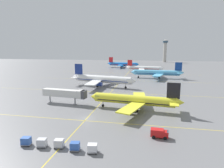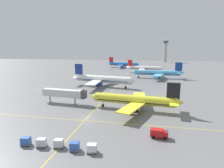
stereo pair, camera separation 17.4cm
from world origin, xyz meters
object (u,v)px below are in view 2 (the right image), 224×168
airliner_second_row (102,79)px  baggage_cart_row_fourth (74,146)px  airliner_third_row (157,73)px  baggage_cart_row_second (41,143)px  baggage_cart_row_fifth (92,148)px  jet_bridge (67,93)px  airliner_far_left_stand (144,68)px  service_truck_red_van (159,133)px  airliner_front_gate (135,100)px  airliner_far_right_stand (123,64)px  baggage_cart_row_leftmost (26,141)px  control_tower (165,49)px  baggage_cart_row_middle (59,143)px

airliner_second_row → baggage_cart_row_fourth: 69.16m
airliner_third_row → baggage_cart_row_second: (-27.88, -105.52, -2.98)m
baggage_cart_row_fourth → baggage_cart_row_fifth: bearing=-1.3°
airliner_third_row → jet_bridge: (-36.20, -73.36, 0.07)m
airliner_second_row → airliner_far_left_stand: airliner_second_row is taller
service_truck_red_van → airliner_front_gate: bearing=110.2°
airliner_third_row → airliner_far_right_stand: 82.74m
airliner_third_row → airliner_second_row: bearing=-130.2°
service_truck_red_van → baggage_cart_row_leftmost: service_truck_red_van is taller
airliner_front_gate → baggage_cart_row_leftmost: 36.66m
airliner_front_gate → control_tower: size_ratio=0.93×
jet_bridge → control_tower: (54.06, 253.00, 16.70)m
jet_bridge → control_tower: bearing=77.9°
airliner_second_row → baggage_cart_row_fourth: airliner_second_row is taller
airliner_far_left_stand → baggage_cart_row_fourth: 141.49m
airliner_far_right_stand → baggage_cart_row_fourth: size_ratio=12.99×
airliner_second_row → control_tower: (49.47, 217.08, 16.57)m
airliner_third_row → baggage_cart_row_middle: bearing=-102.9°
baggage_cart_row_leftmost → jet_bridge: size_ratio=0.16×
baggage_cart_row_second → baggage_cart_row_middle: same height
baggage_cart_row_middle → baggage_cart_row_fifth: 7.61m
baggage_cart_row_middle → airliner_second_row: bearing=96.3°
airliner_second_row → jet_bridge: (-4.59, -35.93, -0.13)m
baggage_cart_row_fifth → baggage_cart_row_middle: bearing=175.6°
service_truck_red_van → baggage_cart_row_second: bearing=-159.4°
airliner_far_left_stand → airliner_far_right_stand: airliner_far_right_stand is taller
airliner_second_row → airliner_far_left_stand: size_ratio=1.13×
baggage_cart_row_leftmost → service_truck_red_van: bearing=18.1°
baggage_cart_row_leftmost → baggage_cart_row_fifth: bearing=-0.5°
service_truck_red_van → jet_bridge: (-33.40, 22.74, 2.88)m
baggage_cart_row_second → airliner_far_left_stand: bearing=83.0°
airliner_far_left_stand → baggage_cart_row_fourth: size_ratio=12.18×
jet_bridge → control_tower: control_tower is taller
airliner_front_gate → jet_bridge: 26.09m
airliner_front_gate → airliner_second_row: size_ratio=0.84×
baggage_cart_row_fifth → control_tower: control_tower is taller
airliner_front_gate → baggage_cart_row_leftmost: (-21.44, -29.63, -2.49)m
baggage_cart_row_second → baggage_cart_row_fifth: (11.37, -0.15, 0.00)m
baggage_cart_row_second → jet_bridge: jet_bridge is taller
baggage_cart_row_middle → baggage_cart_row_fourth: (3.79, -0.50, 0.00)m
airliner_second_row → baggage_cart_row_leftmost: airliner_second_row is taller
service_truck_red_van → baggage_cart_row_middle: 23.11m
airliner_front_gate → airliner_far_right_stand: 152.75m
baggage_cart_row_second → airliner_far_right_stand: bearing=92.4°
baggage_cart_row_second → baggage_cart_row_fifth: same height
baggage_cart_row_fourth → control_tower: (38.16, 285.23, 19.75)m
service_truck_red_van → baggage_cart_row_middle: (-21.29, -8.99, -0.17)m
airliner_far_right_stand → baggage_cart_row_leftmost: size_ratio=12.99×
airliner_far_left_stand → control_tower: bearing=78.8°
airliner_far_right_stand → baggage_cart_row_second: airliner_far_right_stand is taller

